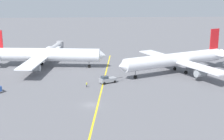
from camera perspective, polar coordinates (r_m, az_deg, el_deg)
name	(u,v)px	position (r m, az deg, el deg)	size (l,w,h in m)	color
ground_plane	(91,105)	(90.78, -3.82, -6.23)	(600.00, 600.00, 0.00)	slate
taxiway_stripe	(101,94)	(100.26, -2.05, -4.22)	(0.50, 120.00, 0.01)	yellow
airliner_at_gate_left	(45,55)	(136.02, -11.80, 2.65)	(50.12, 47.48, 15.39)	white
airliner_being_pushed	(176,60)	(126.13, 11.28, 1.82)	(46.98, 46.03, 16.21)	silver
pushback_tug	(107,80)	(111.01, -0.83, -1.72)	(8.65, 5.30, 2.94)	gray
ground_crew_wing_walker_right	(87,84)	(106.81, -4.56, -2.59)	(0.49, 0.36, 1.74)	black
jet_bridge	(56,47)	(161.87, -9.91, 4.08)	(6.29, 20.42, 5.73)	#B7B7BC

